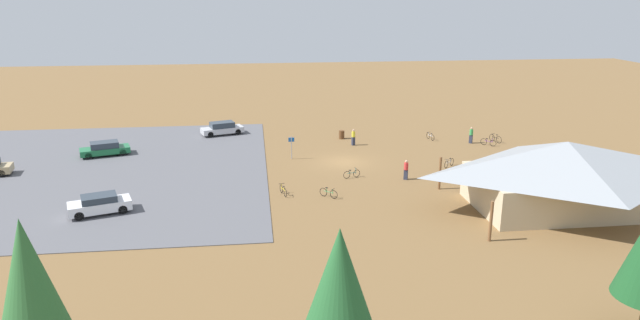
# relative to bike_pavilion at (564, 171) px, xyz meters

# --- Properties ---
(ground) EXTENTS (160.00, 160.00, 0.00)m
(ground) POSITION_rel_bike_pavilion_xyz_m (13.90, -13.31, -2.84)
(ground) COLOR brown
(ground) RESTS_ON ground
(parking_lot_asphalt) EXTENTS (40.95, 33.88, 0.05)m
(parking_lot_asphalt) POSITION_rel_bike_pavilion_xyz_m (41.64, -13.28, -2.81)
(parking_lot_asphalt) COLOR #56565B
(parking_lot_asphalt) RESTS_ON ground
(bike_pavilion) EXTENTS (15.50, 10.41, 5.00)m
(bike_pavilion) POSITION_rel_bike_pavilion_xyz_m (0.00, 0.00, 0.00)
(bike_pavilion) COLOR #C6B28E
(bike_pavilion) RESTS_ON ground
(trash_bin) EXTENTS (0.60, 0.60, 0.90)m
(trash_bin) POSITION_rel_bike_pavilion_xyz_m (12.76, -22.14, -2.39)
(trash_bin) COLOR brown
(trash_bin) RESTS_ON ground
(lot_sign) EXTENTS (0.56, 0.08, 2.20)m
(lot_sign) POSITION_rel_bike_pavilion_xyz_m (18.69, -14.96, -1.43)
(lot_sign) COLOR #99999E
(lot_sign) RESTS_ON ground
(pine_far_west) EXTENTS (3.21, 3.21, 7.84)m
(pine_far_west) POSITION_rel_bike_pavilion_xyz_m (30.04, 17.66, 2.09)
(pine_far_west) COLOR brown
(pine_far_west) RESTS_ON ground
(pine_midwest) EXTENTS (3.32, 3.32, 7.45)m
(pine_midwest) POSITION_rel_bike_pavilion_xyz_m (19.32, 18.83, 2.07)
(pine_midwest) COLOR brown
(pine_midwest) RESTS_ON ground
(bicycle_white_near_porch) EXTENTS (0.52, 1.60, 0.76)m
(bicycle_white_near_porch) POSITION_rel_bike_pavilion_xyz_m (3.32, -20.60, -2.49)
(bicycle_white_near_porch) COLOR black
(bicycle_white_near_porch) RESTS_ON ground
(bicycle_silver_front_row) EXTENTS (1.29, 1.20, 0.78)m
(bicycle_silver_front_row) POSITION_rel_bike_pavilion_xyz_m (4.67, -10.78, -2.48)
(bicycle_silver_front_row) COLOR black
(bicycle_silver_front_row) RESTS_ON ground
(bicycle_orange_lone_east) EXTENTS (1.25, 1.25, 0.84)m
(bicycle_orange_lone_east) POSITION_rel_bike_pavilion_xyz_m (1.50, -10.12, -2.48)
(bicycle_orange_lone_east) COLOR black
(bicycle_orange_lone_east) RESTS_ON ground
(bicycle_green_lone_west) EXTENTS (1.25, 1.12, 0.78)m
(bicycle_green_lone_west) POSITION_rel_bike_pavilion_xyz_m (16.60, -4.11, -2.48)
(bicycle_green_lone_west) COLOR black
(bicycle_green_lone_west) RESTS_ON ground
(bicycle_purple_yard_left) EXTENTS (1.23, 1.20, 0.83)m
(bicycle_purple_yard_left) POSITION_rel_bike_pavilion_xyz_m (-1.89, -17.49, -2.48)
(bicycle_purple_yard_left) COLOR black
(bicycle_purple_yard_left) RESTS_ON ground
(bicycle_black_edge_south) EXTENTS (0.71, 1.63, 0.86)m
(bicycle_black_edge_south) POSITION_rel_bike_pavilion_xyz_m (-3.19, -18.74, -2.44)
(bicycle_black_edge_south) COLOR black
(bicycle_black_edge_south) RESTS_ON ground
(bicycle_teal_back_row) EXTENTS (1.53, 0.62, 0.82)m
(bicycle_teal_back_row) POSITION_rel_bike_pavilion_xyz_m (13.99, -8.68, -2.49)
(bicycle_teal_back_row) COLOR black
(bicycle_teal_back_row) RESTS_ON ground
(bicycle_yellow_by_bin) EXTENTS (0.58, 1.62, 0.81)m
(bicycle_yellow_by_bin) POSITION_rel_bike_pavilion_xyz_m (20.04, -5.12, -2.48)
(bicycle_yellow_by_bin) COLOR black
(bicycle_yellow_by_bin) RESTS_ON ground
(car_silver_front_row) EXTENTS (4.88, 3.11, 1.42)m
(car_silver_front_row) POSITION_rel_bike_pavilion_xyz_m (25.68, -25.40, -2.09)
(car_silver_front_row) COLOR #BCBCC1
(car_silver_front_row) RESTS_ON parking_lot_asphalt
(car_white_second_row) EXTENTS (4.56, 3.01, 1.37)m
(car_white_second_row) POSITION_rel_bike_pavilion_xyz_m (33.20, -2.68, -2.10)
(car_white_second_row) COLOR white
(car_white_second_row) RESTS_ON parking_lot_asphalt
(car_green_far_end) EXTENTS (4.89, 3.12, 1.34)m
(car_green_far_end) POSITION_rel_bike_pavilion_xyz_m (36.57, -18.22, -2.12)
(car_green_far_end) COLOR #1E6B3D
(car_green_far_end) RESTS_ON parking_lot_asphalt
(visitor_at_bikes) EXTENTS (0.39, 0.36, 1.71)m
(visitor_at_bikes) POSITION_rel_bike_pavilion_xyz_m (9.54, -7.69, -1.94)
(visitor_at_bikes) COLOR #2D3347
(visitor_at_bikes) RESTS_ON ground
(visitor_crossing_yard) EXTENTS (0.39, 0.36, 1.68)m
(visitor_crossing_yard) POSITION_rel_bike_pavilion_xyz_m (11.98, -19.29, -1.96)
(visitor_crossing_yard) COLOR #2D3347
(visitor_crossing_yard) RESTS_ON ground
(visitor_by_pavilion) EXTENTS (0.40, 0.39, 1.72)m
(visitor_by_pavilion) POSITION_rel_bike_pavilion_xyz_m (-0.44, -18.66, -1.94)
(visitor_by_pavilion) COLOR #2D3347
(visitor_by_pavilion) RESTS_ON ground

